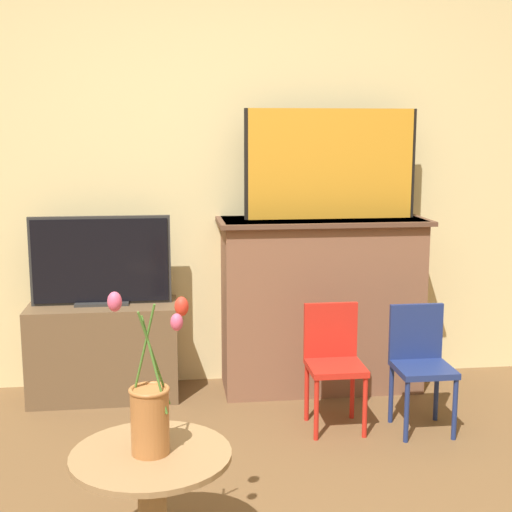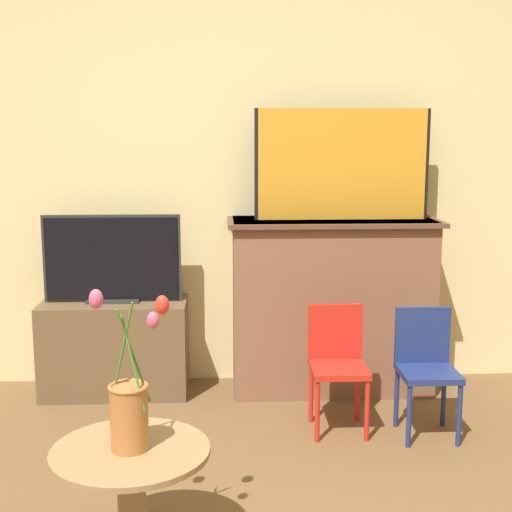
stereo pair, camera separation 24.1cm
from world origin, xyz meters
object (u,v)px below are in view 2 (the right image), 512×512
object	(u,v)px
painting	(342,164)
vase_tulips	(130,405)
chair_blue	(426,363)
tv_monitor	(112,260)
chair_red	(337,359)

from	to	relation	value
painting	vase_tulips	distance (m)	2.06
painting	chair_blue	distance (m)	1.18
chair_blue	vase_tulips	xyz separation A→B (m)	(-1.30, -1.03, 0.22)
chair_blue	vase_tulips	world-z (taller)	vase_tulips
tv_monitor	chair_blue	world-z (taller)	tv_monitor
painting	tv_monitor	bearing A→B (deg)	-179.74
chair_red	vase_tulips	size ratio (longest dim) A/B	1.16
chair_red	vase_tulips	distance (m)	1.43
tv_monitor	chair_red	bearing A→B (deg)	-25.14
tv_monitor	painting	bearing A→B (deg)	0.26
chair_blue	chair_red	bearing A→B (deg)	169.51
chair_red	chair_blue	xyz separation A→B (m)	(0.42, -0.08, 0.00)
painting	chair_blue	xyz separation A→B (m)	(0.32, -0.64, -0.94)
tv_monitor	chair_blue	bearing A→B (deg)	-21.52
painting	tv_monitor	world-z (taller)	painting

